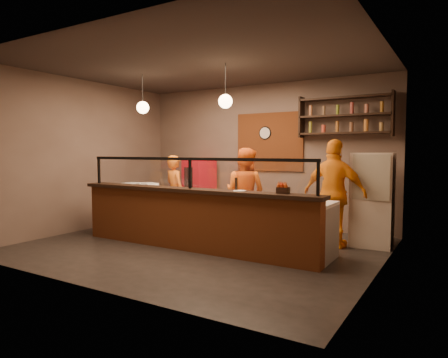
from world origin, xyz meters
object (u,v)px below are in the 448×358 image
Objects in this scene: pizza_dough at (233,197)px; fridge at (372,200)px; cook_mid at (245,193)px; cook_right at (335,194)px; condiment_caddy at (283,190)px; pepper_mill at (236,184)px; cook_left at (175,192)px; wall_clock at (265,133)px; red_cooler at (199,191)px.

fridge is at bearing 37.46° from pizza_dough.
cook_right reaches higher than cook_mid.
fridge is at bearing 63.53° from condiment_caddy.
pepper_mill reaches higher than pizza_dough.
cook_right is at bearing 74.95° from condiment_caddy.
pepper_mill is (2.23, -1.28, 0.37)m from cook_left.
cook_right reaches higher than pizza_dough.
cook_left is at bearing -135.26° from wall_clock.
wall_clock reaches higher than cook_mid.
wall_clock is at bearing 105.89° from pepper_mill.
cook_left is at bearing 6.48° from cook_right.
fridge is (2.29, 0.51, -0.05)m from cook_mid.
fridge is (2.50, -0.84, -1.27)m from wall_clock.
condiment_caddy is (3.18, -2.40, 0.37)m from red_cooler.
condiment_caddy is (1.57, -2.71, -0.99)m from wall_clock.
cook_left is 4.00m from fridge.
red_cooler is at bearing 142.99° from condiment_caddy.
cook_left is 1.15m from red_cooler.
wall_clock is 1.41× the size of pepper_mill.
cook_right is 1.29× the size of red_cooler.
cook_mid is 1.51m from pepper_mill.
pizza_dough is at bearing -145.33° from fridge.
cook_mid is at bearing 5.72° from cook_right.
fridge is 2.50m from pizza_dough.
wall_clock is at bearing -78.87° from cook_mid.
red_cooler is (-3.56, 0.99, -0.22)m from cook_right.
cook_left is 0.84× the size of cook_right.
cook_left is at bearing 150.25° from pepper_mill.
cook_left reaches higher than condiment_caddy.
fridge is (3.96, 0.60, 0.03)m from cook_left.
cook_left is at bearing -174.13° from fridge.
cook_right reaches higher than fridge.
wall_clock is at bearing 120.15° from condiment_caddy.
cook_mid reaches higher than red_cooler.
fridge is 2.10m from condiment_caddy.
cook_right is 0.72m from fridge.
cook_left is at bearing 5.71° from cook_mid.
pizza_dough is at bearing -30.01° from red_cooler.
cook_right is 3.70m from red_cooler.
wall_clock reaches higher than cook_right.
condiment_caddy is (-0.93, -1.86, 0.28)m from fridge.
cook_right is at bearing -153.83° from cook_left.
wall_clock is 2.13m from red_cooler.
red_cooler is at bearing -27.38° from cook_mid.
red_cooler is 6.91× the size of pepper_mill.
wall_clock reaches higher than cook_left.
pepper_mill is (-1.18, -1.42, 0.22)m from cook_right.
fridge is at bearing 6.71° from red_cooler.
pizza_dough is at bearing 126.27° from pepper_mill.
cook_left is at bearing 157.38° from condiment_caddy.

